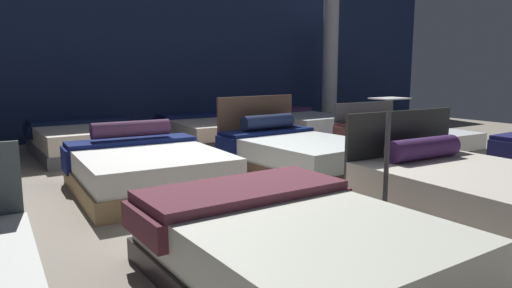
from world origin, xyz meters
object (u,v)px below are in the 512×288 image
Objects in this scene: bed_5 at (148,169)px; bed_11 at (299,123)px; bed_1 at (293,247)px; support_pillar at (330,54)px; bed_9 at (89,140)px; price_sign at (386,184)px; bed_7 at (403,140)px; bed_10 at (209,131)px; bed_2 at (480,194)px; bed_6 at (297,151)px.

bed_11 is (4.42, 2.77, -0.02)m from bed_5.
support_pillar is (6.01, 6.31, 1.51)m from bed_1.
price_sign is (1.08, -5.30, 0.22)m from bed_9.
bed_7 is 1.76× the size of price_sign.
bed_7 is at bearing 31.04° from bed_1.
support_pillar is (4.88, 6.08, 1.29)m from price_sign.
bed_1 reaches higher than bed_10.
support_pillar is at bearing 61.35° from bed_2.
bed_10 is (0.00, 2.71, -0.01)m from bed_6.
bed_7 is at bearing 2.94° from bed_5.
bed_2 is 7.45m from support_pillar.
bed_5 is 2.78m from price_sign.
support_pillar reaches higher than bed_1.
bed_5 reaches higher than bed_10.
bed_5 is at bearing -125.49° from bed_10.
bed_11 is at bearing 0.31° from bed_9.
bed_7 is 4.17m from support_pillar.
bed_2 is 1.07× the size of bed_5.
bed_6 reaches higher than bed_1.
bed_2 is at bearing -87.14° from bed_10.
bed_5 is at bearing -151.10° from bed_11.
bed_9 is 2.22m from bed_10.
bed_10 is (-2.18, 2.79, 0.01)m from bed_7.
bed_5 is 0.90× the size of bed_6.
bed_11 is at bearing 47.88° from bed_6.
bed_2 is 0.99× the size of bed_11.
bed_5 is 2.76m from bed_9.
bed_1 reaches higher than bed_11.
bed_2 is at bearing -115.37° from bed_11.
bed_2 is at bearing -126.90° from bed_7.
bed_6 is at bearing 50.60° from bed_1.
price_sign is at bearing -116.70° from bed_6.
bed_10 is 0.64× the size of support_pillar.
bed_5 reaches higher than bed_1.
price_sign reaches higher than bed_6.
price_sign is (1.13, 0.23, 0.22)m from bed_1.
price_sign is 7.90m from support_pillar.
bed_7 reaches higher than bed_9.
bed_9 is at bearing 93.01° from bed_5.
bed_10 is at bearing 77.94° from price_sign.
bed_2 is 1.04× the size of bed_7.
bed_7 reaches higher than bed_5.
bed_2 is 3.49m from bed_7.
price_sign reaches higher than bed_11.
support_pillar is (1.56, 3.55, 1.53)m from bed_7.
bed_6 is (2.22, 0.06, -0.01)m from bed_5.
price_sign is at bearing 10.59° from bed_1.
bed_5 is at bearing -90.04° from bed_9.
bed_7 is at bearing 53.06° from bed_2.
price_sign reaches higher than bed_1.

